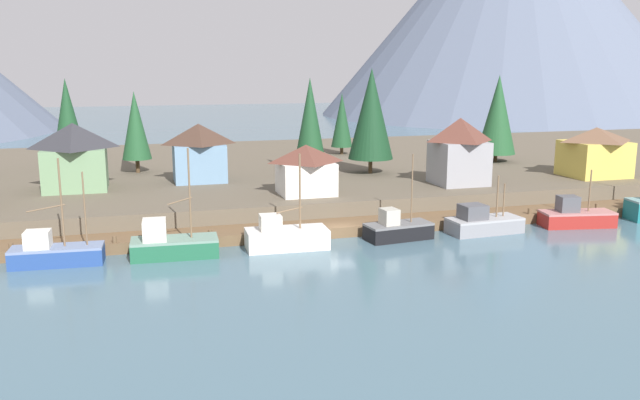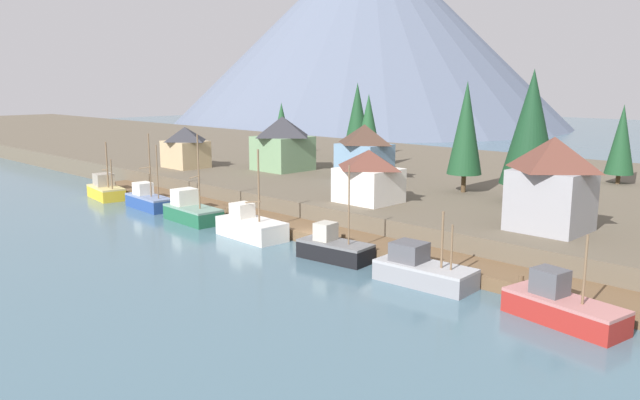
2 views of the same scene
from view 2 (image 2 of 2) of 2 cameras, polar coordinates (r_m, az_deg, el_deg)
ground_plane at (r=70.65m, az=10.67°, el=-1.49°), size 400.00×400.00×1.00m
dock at (r=56.75m, az=0.39°, el=-3.25°), size 80.00×4.00×1.60m
shoreline_bank at (r=80.40m, az=15.54°, el=1.04°), size 400.00×56.00×2.50m
mountain_west_peak at (r=214.69m, az=4.48°, el=15.21°), size 130.70×130.70×62.66m
fishing_boat_yellow at (r=81.72m, az=-18.93°, el=0.89°), size 6.63×3.68×7.10m
fishing_boat_blue at (r=73.73m, az=-15.37°, el=0.01°), size 7.24×2.89×8.59m
fishing_boat_green at (r=65.92m, az=-11.61°, el=-0.98°), size 7.26×3.40×9.10m
fishing_boat_white at (r=58.22m, az=-6.32°, el=-2.42°), size 7.21×3.48×8.29m
fishing_boat_black at (r=50.74m, az=1.30°, el=-4.41°), size 6.36×3.31×7.83m
fishing_boat_grey at (r=45.37m, az=9.29°, el=-6.32°), size 7.27×3.40×5.48m
fishing_boat_red at (r=40.49m, az=21.17°, el=-9.04°), size 7.45×3.81×5.66m
house_green at (r=84.45m, az=-3.44°, el=5.23°), size 6.81×6.63×7.20m
house_tan at (r=88.89m, az=-12.16°, el=4.76°), size 5.94×4.90×5.63m
house_grey at (r=52.67m, az=20.35°, el=1.46°), size 5.79×5.51×7.49m
house_white at (r=61.66m, az=4.45°, el=2.24°), size 5.81×5.17×5.18m
house_blue at (r=76.03m, az=4.06°, el=4.43°), size 6.11×4.89×6.70m
conifer_near_left at (r=101.64m, az=-3.52°, el=6.73°), size 3.35×3.35×8.47m
conifer_near_right at (r=86.88m, az=4.43°, el=6.83°), size 3.60×3.60×10.10m
conifer_mid_left at (r=97.85m, az=3.42°, el=7.69°), size 4.10×4.10×11.62m
conifer_mid_right at (r=80.33m, az=25.75°, el=4.98°), size 3.22×3.22×9.21m
conifer_back_left at (r=64.16m, az=18.66°, el=6.31°), size 5.55×5.55×12.94m
conifer_centre at (r=68.42m, az=13.14°, el=6.39°), size 3.70×3.70×11.82m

